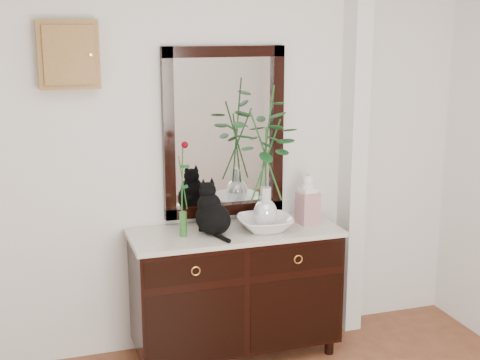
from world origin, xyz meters
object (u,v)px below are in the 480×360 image
object	(u,v)px
sideboard	(235,286)
cat	(213,208)
ginger_jar	(308,199)
lotus_bowl	(265,224)

from	to	relation	value
sideboard	cat	world-z (taller)	cat
sideboard	cat	size ratio (longest dim) A/B	4.07
cat	ginger_jar	world-z (taller)	ginger_jar
sideboard	ginger_jar	size ratio (longest dim) A/B	3.99
sideboard	lotus_bowl	xyz separation A→B (m)	(0.18, -0.05, 0.42)
lotus_bowl	sideboard	bearing A→B (deg)	164.35
sideboard	cat	xyz separation A→B (m)	(-0.15, -0.02, 0.54)
sideboard	cat	bearing A→B (deg)	-170.85
lotus_bowl	ginger_jar	world-z (taller)	ginger_jar
ginger_jar	lotus_bowl	bearing A→B (deg)	-169.83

